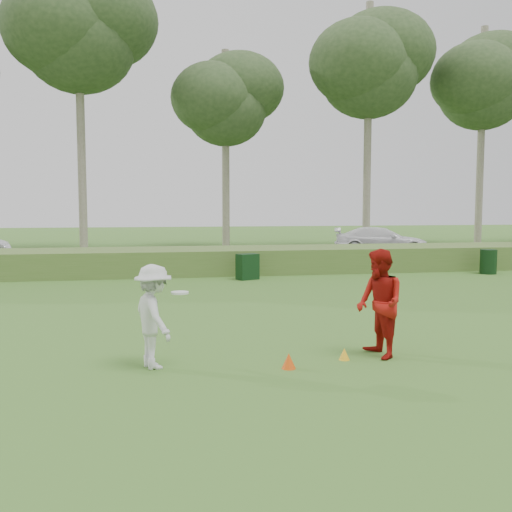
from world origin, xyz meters
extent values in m
plane|color=#346622|center=(0.00, 0.00, 0.00)|extent=(120.00, 120.00, 0.00)
cube|color=#476A2A|center=(0.00, 12.00, 0.45)|extent=(80.00, 3.00, 0.90)
cube|color=#2D2D2D|center=(0.00, 17.00, 0.03)|extent=(80.00, 6.00, 0.06)
cylinder|color=gray|center=(-6.00, 23.00, 7.75)|extent=(0.44, 0.44, 15.50)
ellipsoid|color=#2C4321|center=(-6.00, 23.00, 11.62)|extent=(7.80, 7.80, 6.60)
cylinder|color=gray|center=(2.00, 24.50, 5.75)|extent=(0.44, 0.44, 11.50)
ellipsoid|color=#2C4321|center=(2.00, 24.50, 8.62)|extent=(6.24, 6.24, 5.28)
cylinder|color=gray|center=(10.00, 22.50, 7.00)|extent=(0.44, 0.44, 14.00)
ellipsoid|color=#2C4321|center=(10.00, 22.50, 10.50)|extent=(7.28, 7.28, 6.16)
cylinder|color=gray|center=(18.00, 23.80, 6.75)|extent=(0.44, 0.44, 13.50)
ellipsoid|color=#2C4321|center=(18.00, 23.80, 10.12)|extent=(7.02, 7.02, 5.94)
imported|color=silver|center=(-2.41, -0.41, 0.79)|extent=(0.91, 1.17, 1.59)
cylinder|color=white|center=(-2.01, -0.41, 1.15)|extent=(0.27, 0.27, 0.03)
imported|color=#A4130E|center=(1.22, -0.47, 0.89)|extent=(0.74, 0.92, 1.78)
cone|color=#E74A0C|center=(-0.39, -0.85, 0.12)|extent=(0.22, 0.22, 0.24)
cone|color=yellow|center=(0.60, -0.53, 0.10)|extent=(0.17, 0.17, 0.19)
cube|color=black|center=(0.77, 9.72, 0.43)|extent=(0.81, 0.68, 0.87)
cylinder|color=black|center=(9.72, 9.72, 0.45)|extent=(0.67, 0.67, 0.89)
imported|color=white|center=(8.96, 17.79, 0.74)|extent=(5.04, 3.31, 1.36)
camera|label=1|loc=(-2.44, -9.11, 2.47)|focal=40.00mm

